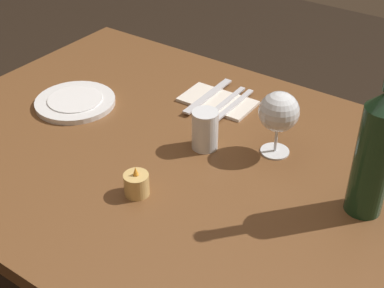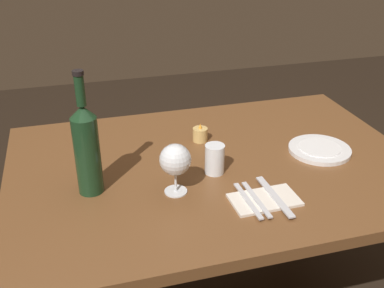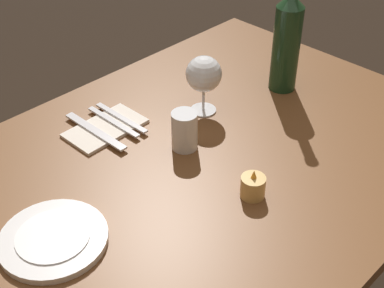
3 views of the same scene
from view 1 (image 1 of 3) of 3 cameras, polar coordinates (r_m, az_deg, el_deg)
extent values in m
cube|color=brown|center=(1.24, -0.84, -1.87)|extent=(1.30, 0.90, 0.04)
cylinder|color=#50311A|center=(2.00, -7.84, 0.61)|extent=(0.06, 0.06, 0.70)
cylinder|color=white|center=(1.25, 8.65, -0.75)|extent=(0.07, 0.07, 0.00)
cylinder|color=white|center=(1.23, 8.79, 0.58)|extent=(0.01, 0.01, 0.07)
sphere|color=white|center=(1.20, 9.08, 3.36)|extent=(0.09, 0.09, 0.09)
cylinder|color=beige|center=(1.20, 9.06, 3.19)|extent=(0.07, 0.07, 0.02)
cylinder|color=#19381E|center=(1.07, 18.38, -1.77)|extent=(0.07, 0.07, 0.23)
cylinder|color=white|center=(1.23, 1.37, 1.49)|extent=(0.06, 0.06, 0.09)
cylinder|color=silver|center=(1.24, 1.35, 0.59)|extent=(0.05, 0.05, 0.04)
cylinder|color=#DBB266|center=(1.11, -5.89, -4.18)|extent=(0.05, 0.05, 0.05)
cylinder|color=white|center=(1.12, -5.87, -4.42)|extent=(0.04, 0.04, 0.03)
cone|color=#F99E2D|center=(1.09, -5.99, -2.79)|extent=(0.01, 0.01, 0.02)
cylinder|color=white|center=(1.45, -12.11, 4.32)|extent=(0.21, 0.21, 0.01)
cylinder|color=white|center=(1.44, -12.15, 4.61)|extent=(0.14, 0.14, 0.00)
cube|color=silver|center=(1.43, 2.70, 4.49)|extent=(0.19, 0.11, 0.01)
cube|color=silver|center=(1.41, 3.56, 4.43)|extent=(0.02, 0.18, 0.00)
cube|color=silver|center=(1.40, 4.43, 4.12)|extent=(0.02, 0.18, 0.00)
cube|color=silver|center=(1.44, 1.70, 5.07)|extent=(0.02, 0.21, 0.00)
camera|label=2|loc=(2.03, 35.58, 29.71)|focal=42.99mm
camera|label=3|loc=(1.28, -54.72, 23.92)|focal=50.51mm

